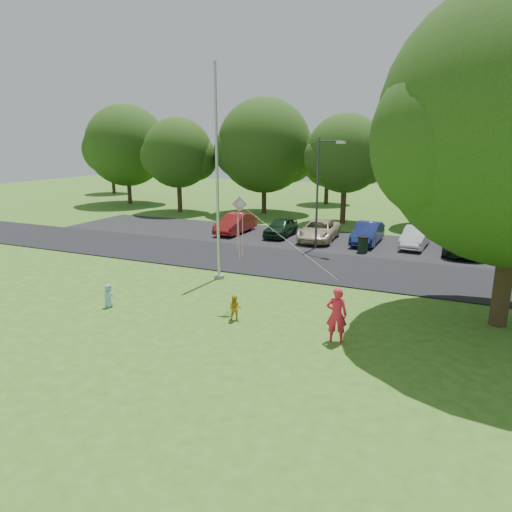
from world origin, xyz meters
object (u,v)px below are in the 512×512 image
at_px(child_blue, 109,296).
at_px(kite, 241,216).
at_px(flagpole, 217,193).
at_px(woman, 337,315).
at_px(child_yellow, 235,308).
at_px(street_lamp, 321,184).
at_px(trash_can, 363,245).

relative_size(child_blue, kite, 0.21).
height_order(flagpole, woman, flagpole).
distance_m(flagpole, woman, 9.18).
bearing_deg(woman, flagpole, -47.45).
bearing_deg(woman, child_blue, -9.71).
xyz_separation_m(child_yellow, child_blue, (-5.35, -0.75, -0.02)).
bearing_deg(street_lamp, child_blue, -89.52).
bearing_deg(flagpole, kite, -49.35).
bearing_deg(kite, child_blue, -173.86).
bearing_deg(trash_can, child_yellow, -100.34).
bearing_deg(kite, flagpole, 113.45).
xyz_separation_m(woman, child_blue, (-9.25, -0.50, -0.47)).
distance_m(street_lamp, child_yellow, 13.05).
distance_m(woman, kite, 5.37).
height_order(child_yellow, child_blue, child_yellow).
distance_m(child_yellow, child_blue, 5.40).
height_order(flagpole, kite, flagpole).
xyz_separation_m(street_lamp, kite, (-0.01, -11.15, -0.31)).
bearing_deg(child_yellow, kite, 90.52).
relative_size(street_lamp, trash_can, 6.59).
distance_m(street_lamp, trash_can, 4.44).
bearing_deg(street_lamp, flagpole, -88.51).
relative_size(flagpole, woman, 5.25).
bearing_deg(kite, street_lamp, 72.74).
bearing_deg(flagpole, trash_can, 55.58).
bearing_deg(trash_can, street_lamp, -177.94).
height_order(child_blue, kite, kite).
distance_m(flagpole, kite, 4.30).
distance_m(flagpole, child_yellow, 6.71).
relative_size(woman, kite, 0.41).
xyz_separation_m(woman, child_yellow, (-3.90, 0.25, -0.45)).
height_order(woman, kite, kite).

